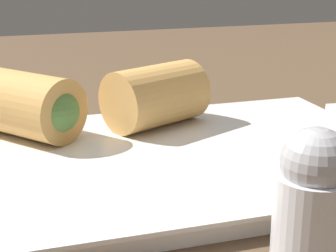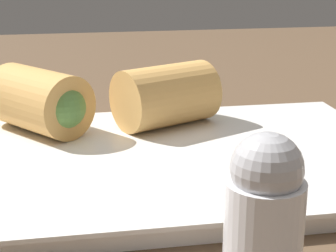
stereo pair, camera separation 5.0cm
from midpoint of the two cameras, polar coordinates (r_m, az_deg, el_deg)
The scene contains 6 objects.
table_surface at distance 44.50cm, azimuth 3.99°, elevation -4.71°, with size 180.00×140.00×2.00cm.
serving_plate at distance 41.59cm, azimuth 3.45°, elevation -3.74°, with size 34.83×22.76×1.50cm.
roll_front_left at distance 45.77cm, azimuth -9.60°, elevation 2.43°, with size 9.05×9.47×5.14cm.
roll_front_right at distance 47.19cm, azimuth 2.93°, elevation 3.12°, with size 9.44×8.03×5.14cm.
spoon at distance 54.92cm, azimuth -1.40°, elevation 1.57°, with size 17.25×8.45×1.46cm.
salt_shaker at distance 25.05cm, azimuth 15.14°, elevation -10.43°, with size 3.43×3.43×8.81cm.
Camera 2 is at (7.75, 40.45, 17.99)cm, focal length 60.00 mm.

